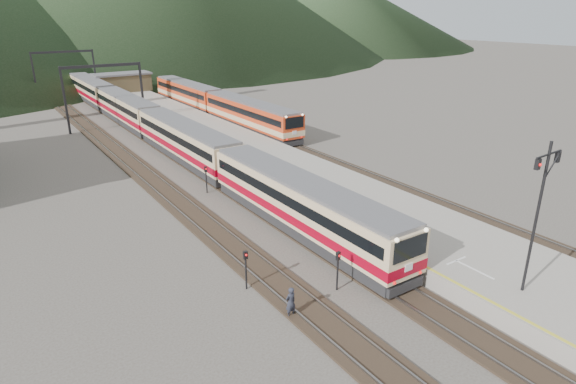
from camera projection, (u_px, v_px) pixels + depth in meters
ground at (539, 379)px, 19.63m from camera, size 400.00×400.00×0.00m
track_main at (175, 152)px, 50.71m from camera, size 2.60×200.00×0.23m
track_far at (127, 160)px, 48.12m from camera, size 2.60×200.00×0.23m
track_second at (268, 137)px, 56.69m from camera, size 2.60×200.00×0.23m
platform at (231, 145)px, 51.91m from camera, size 8.00×100.00×1.00m
gantry_near at (103, 84)px, 58.95m from camera, size 9.55×0.25×8.00m
gantry_far at (64, 66)px, 78.39m from camera, size 9.55×0.25×8.00m
station_shed at (122, 82)px, 82.29m from camera, size 9.40×4.40×3.10m
main_train at (152, 123)px, 55.15m from camera, size 2.86×78.53×3.50m
second_train at (216, 103)px, 66.75m from camera, size 2.84×38.69×3.47m
signal_mast at (539, 204)px, 22.38m from camera, size 2.20×0.29×7.66m
short_signal_a at (338, 266)px, 25.38m from camera, size 0.25×0.20×2.27m
short_signal_b at (206, 176)px, 39.09m from camera, size 0.25×0.20×2.27m
short_signal_c at (246, 265)px, 25.46m from camera, size 0.22×0.16×2.27m
worker at (291, 302)px, 23.33m from camera, size 0.63×0.44×1.64m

